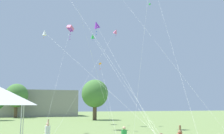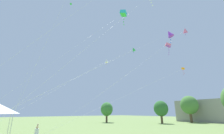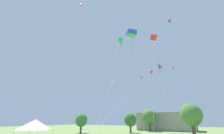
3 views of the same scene
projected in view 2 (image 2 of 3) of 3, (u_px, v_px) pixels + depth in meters
The scene contains 12 objects.
distant_building at pixel (217, 111), 49.30m from camera, with size 22.29×12.20×7.07m, color gray.
tree_near_right at pixel (189, 105), 47.99m from camera, with size 5.45×4.90×8.22m.
tree_far_centre at pixel (161, 109), 43.99m from camera, with size 4.24×3.82×6.40m.
tree_far_right at pixel (107, 109), 48.34m from camera, with size 4.13×3.72×6.24m.
person_white_shirt at pixel (36, 134), 16.02m from camera, with size 0.40×0.40×1.93m.
kite_pink_box_0 at pixel (168, 45), 29.39m from camera, with size 5.31×21.88×16.31m.
kite_purple_diamond_1 at pixel (170, 34), 23.81m from camera, with size 2.85×25.51×15.84m.
kite_orange_delta_2 at pixel (179, 71), 21.57m from camera, with size 4.19×21.19×9.52m.
kite_cyan_box_4 at pixel (123, 14), 30.56m from camera, with size 7.68×22.20×23.07m.
kite_green_diamond_6 at pixel (133, 50), 20.48m from camera, with size 0.64×18.54×11.77m.
kite_pink_diamond_7 at pixel (185, 31), 20.91m from camera, with size 10.74×15.70×14.57m.
kite_white_diamond_8 at pixel (106, 61), 24.57m from camera, with size 7.56×17.09×11.62m.
Camera 2 is at (12.94, 2.13, 3.14)m, focal length 24.00 mm.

